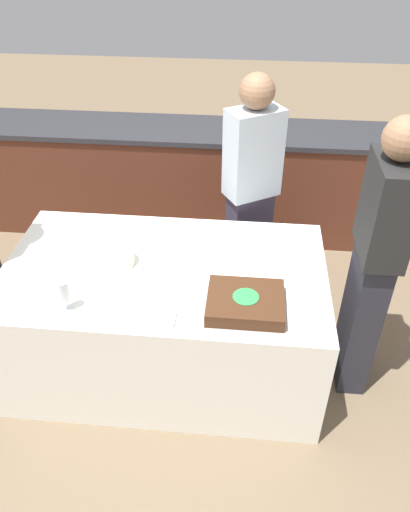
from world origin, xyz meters
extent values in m
plane|color=#7A664C|center=(0.00, 0.00, 0.00)|extent=(14.00, 14.00, 0.00)
cube|color=#5B2D1E|center=(0.00, 1.60, 0.44)|extent=(4.40, 0.55, 0.88)
cube|color=#2D2D33|center=(0.00, 1.60, 0.90)|extent=(4.40, 0.58, 0.04)
cube|color=white|center=(0.00, 0.00, 0.38)|extent=(1.81, 1.05, 0.75)
cube|color=#B7B2AD|center=(0.46, -0.29, 0.76)|extent=(0.42, 0.36, 0.00)
cube|color=#472816|center=(0.46, -0.29, 0.79)|extent=(0.38, 0.32, 0.07)
cylinder|color=green|center=(0.46, -0.29, 0.83)|extent=(0.13, 0.13, 0.00)
cylinder|color=white|center=(-0.27, 0.02, 0.80)|extent=(0.20, 0.20, 0.09)
cylinder|color=white|center=(-0.43, -0.38, 0.76)|extent=(0.07, 0.07, 0.00)
cylinder|color=white|center=(-0.43, -0.38, 0.79)|extent=(0.01, 0.01, 0.06)
cylinder|color=white|center=(-0.43, -0.38, 0.88)|extent=(0.06, 0.06, 0.11)
cylinder|color=white|center=(0.50, 0.04, 0.76)|extent=(0.21, 0.21, 0.00)
cube|color=white|center=(0.05, -0.41, 0.76)|extent=(0.16, 0.10, 0.02)
cube|color=#383347|center=(0.46, 0.75, 0.42)|extent=(0.33, 0.29, 0.83)
cube|color=silver|center=(0.46, 0.75, 1.12)|extent=(0.39, 0.35, 0.57)
sphere|color=#936B4C|center=(0.46, 0.75, 1.51)|extent=(0.21, 0.21, 0.21)
cube|color=#282833|center=(1.13, 0.00, 0.47)|extent=(0.16, 0.32, 0.94)
cube|color=black|center=(1.13, 0.00, 1.20)|extent=(0.20, 0.38, 0.52)
sphere|color=#936B4C|center=(1.13, 0.00, 1.57)|extent=(0.21, 0.21, 0.21)
camera|label=1|loc=(0.44, -2.16, 2.47)|focal=35.00mm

